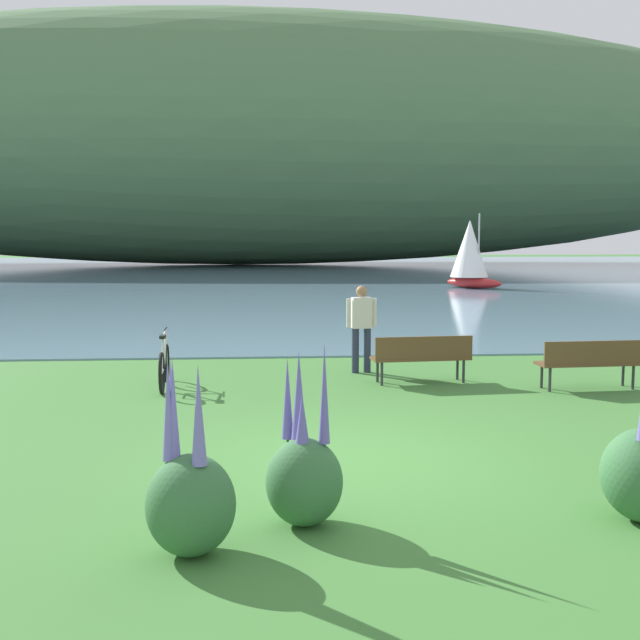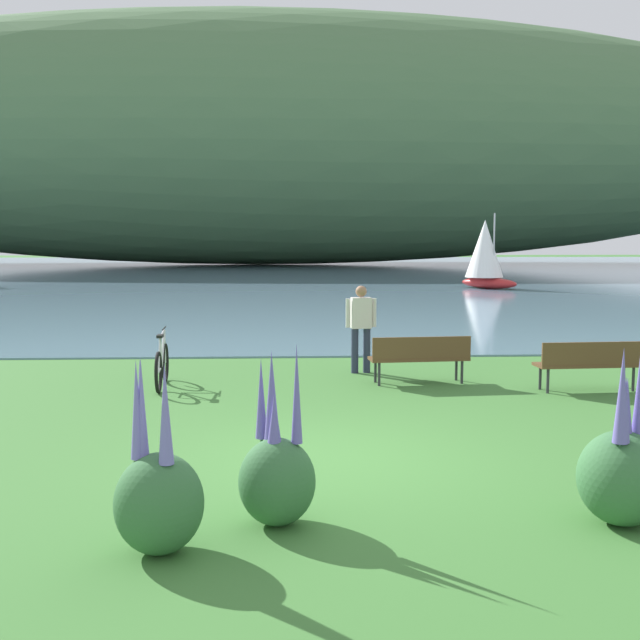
# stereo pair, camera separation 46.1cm
# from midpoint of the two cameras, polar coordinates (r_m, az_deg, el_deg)

# --- Properties ---
(ground_plane) EXTENTS (200.00, 200.00, 0.00)m
(ground_plane) POSITION_cam_midpoint_polar(r_m,az_deg,el_deg) (9.40, 0.39, -10.26)
(ground_plane) COLOR #3D7533
(bay_water) EXTENTS (180.00, 80.00, 0.04)m
(bay_water) POSITION_cam_midpoint_polar(r_m,az_deg,el_deg) (56.83, -3.50, 3.53)
(bay_water) COLOR #6B8EA8
(bay_water) RESTS_ON ground
(distant_hillside) EXTENTS (110.16, 28.00, 22.63)m
(distant_hillside) POSITION_cam_midpoint_polar(r_m,az_deg,el_deg) (73.05, -6.21, 13.01)
(distant_hillside) COLOR #4C7047
(distant_hillside) RESTS_ON bay_water
(park_bench_near_camera) EXTENTS (1.83, 0.63, 0.88)m
(park_bench_near_camera) POSITION_cam_midpoint_polar(r_m,az_deg,el_deg) (14.09, 6.61, -2.58)
(park_bench_near_camera) COLOR brown
(park_bench_near_camera) RESTS_ON ground
(park_bench_further_along) EXTENTS (1.83, 0.59, 0.88)m
(park_bench_further_along) POSITION_cam_midpoint_polar(r_m,az_deg,el_deg) (14.14, 18.44, -2.83)
(park_bench_further_along) COLOR brown
(park_bench_further_along) RESTS_ON ground
(bicycle_leaning_near_bench) EXTENTS (0.14, 1.77, 1.01)m
(bicycle_leaning_near_bench) POSITION_cam_midpoint_polar(r_m,az_deg,el_deg) (13.87, -12.37, -3.34)
(bicycle_leaning_near_bench) COLOR black
(bicycle_leaning_near_bench) RESTS_ON ground
(person_at_shoreline) EXTENTS (0.61, 0.27, 1.71)m
(person_at_shoreline) POSITION_cam_midpoint_polar(r_m,az_deg,el_deg) (15.05, 2.21, -0.23)
(person_at_shoreline) COLOR #282D47
(person_at_shoreline) RESTS_ON ground
(echium_bush_closest_to_camera) EXTENTS (0.76, 0.76, 1.67)m
(echium_bush_closest_to_camera) POSITION_cam_midpoint_polar(r_m,az_deg,el_deg) (6.73, -11.59, -12.69)
(echium_bush_closest_to_camera) COLOR #386B3D
(echium_bush_closest_to_camera) RESTS_ON ground
(echium_bush_beside_closest) EXTENTS (0.72, 0.72, 1.70)m
(echium_bush_beside_closest) POSITION_cam_midpoint_polar(r_m,az_deg,el_deg) (7.26, -3.04, -11.28)
(echium_bush_beside_closest) COLOR #386B3D
(echium_bush_beside_closest) RESTS_ON ground
(sailboat_nearest_to_shore) EXTENTS (2.93, 3.08, 3.77)m
(sailboat_nearest_to_shore) POSITION_cam_midpoint_polar(r_m,az_deg,el_deg) (39.85, 10.70, 4.88)
(sailboat_nearest_to_shore) COLOR #B22323
(sailboat_nearest_to_shore) RESTS_ON bay_water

